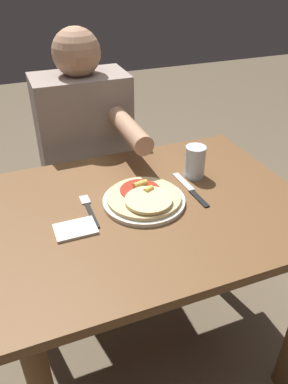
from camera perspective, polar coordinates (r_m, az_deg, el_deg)
ground_plane at (r=1.69m, az=0.87°, el=-22.73°), size 8.00×8.00×0.00m
dining_table at (r=1.24m, az=1.10°, el=-6.98°), size 0.96×0.74×0.73m
plate at (r=1.16m, az=0.00°, el=-1.36°), size 0.26×0.26×0.01m
pizza at (r=1.15m, az=0.11°, el=-0.79°), size 0.23×0.23×0.04m
fork at (r=1.15m, az=-8.39°, el=-2.53°), size 0.03×0.18×0.00m
knife at (r=1.23m, az=7.14°, el=0.35°), size 0.03×0.22×0.00m
drinking_glass at (r=1.29m, az=7.77°, el=4.57°), size 0.07×0.07×0.11m
napkin at (r=1.07m, az=-10.41°, el=-5.58°), size 0.12×0.08×0.01m
person_diner at (r=1.63m, az=-8.77°, el=6.47°), size 0.37×0.52×1.17m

